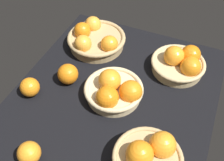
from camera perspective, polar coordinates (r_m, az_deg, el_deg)
market_tray at (r=100.59cm, az=0.34°, el=-3.81°), size 84.00×72.00×3.00cm
basket_center at (r=95.61cm, az=0.65°, el=-2.26°), size 21.45×21.45×10.63cm
basket_far_right at (r=81.51cm, az=7.67°, el=-15.94°), size 20.53×20.53×11.87cm
basket_far_left at (r=109.00cm, az=14.29°, el=3.65°), size 21.37×21.37×10.51cm
basket_near_left at (r=117.15cm, az=-3.58°, el=8.76°), size 25.05×25.05×9.88cm
loose_orange_front_gap at (r=102.73cm, az=-9.31°, el=1.35°), size 7.85×7.85×7.85cm
loose_orange_back_gap at (r=86.34cm, az=-17.14°, el=-14.44°), size 7.11×7.11×7.11cm
loose_orange_side_gap at (r=101.89cm, az=-16.99°, el=-1.36°), size 7.10×7.10×7.10cm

